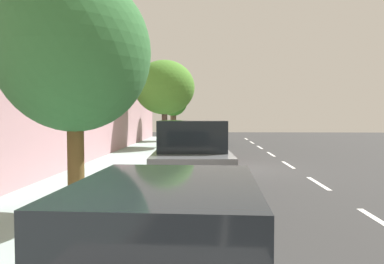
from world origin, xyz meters
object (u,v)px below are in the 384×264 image
(parked_sedan_red_second, at_px, (199,144))
(parked_sedan_black_nearest, at_px, (202,134))
(street_tree_near_cyclist, at_px, (173,101))
(cyclist_with_backpack, at_px, (186,132))
(street_tree_far_end, at_px, (74,53))
(bicycle_at_curb, at_px, (189,145))
(parked_pickup_grey_mid, at_px, (192,157))
(street_tree_mid_block, at_px, (164,88))

(parked_sedan_red_second, bearing_deg, parked_sedan_black_nearest, -90.26)
(parked_sedan_black_nearest, relative_size, street_tree_near_cyclist, 1.03)
(parked_sedan_red_second, bearing_deg, cyclist_with_backpack, -79.01)
(street_tree_far_end, bearing_deg, street_tree_near_cyclist, -90.00)
(parked_sedan_black_nearest, distance_m, street_tree_near_cyclist, 3.86)
(bicycle_at_curb, bearing_deg, parked_sedan_red_second, 99.06)
(parked_sedan_red_second, height_order, cyclist_with_backpack, cyclist_with_backpack)
(parked_sedan_red_second, xyz_separation_m, street_tree_far_end, (2.24, 9.68, 2.56))
(parked_sedan_black_nearest, height_order, parked_pickup_grey_mid, parked_pickup_grey_mid)
(parked_pickup_grey_mid, bearing_deg, parked_sedan_red_second, -90.31)
(street_tree_near_cyclist, height_order, street_tree_far_end, street_tree_far_end)
(bicycle_at_curb, height_order, street_tree_far_end, street_tree_far_end)
(street_tree_near_cyclist, bearing_deg, street_tree_mid_block, 90.00)
(parked_sedan_black_nearest, height_order, parked_sedan_red_second, same)
(parked_sedan_black_nearest, bearing_deg, parked_sedan_red_second, 89.74)
(parked_sedan_black_nearest, distance_m, parked_sedan_red_second, 9.62)
(parked_pickup_grey_mid, height_order, street_tree_far_end, street_tree_far_end)
(bicycle_at_curb, distance_m, street_tree_mid_block, 4.19)
(cyclist_with_backpack, xyz_separation_m, street_tree_near_cyclist, (1.40, -7.31, 2.03))
(parked_sedan_red_second, distance_m, street_tree_far_end, 10.26)
(parked_sedan_black_nearest, xyz_separation_m, parked_sedan_red_second, (0.04, 9.62, 0.00))
(cyclist_with_backpack, distance_m, street_tree_mid_block, 3.33)
(parked_sedan_black_nearest, bearing_deg, street_tree_near_cyclist, -41.10)
(street_tree_far_end, bearing_deg, street_tree_mid_block, -90.00)
(parked_sedan_black_nearest, distance_m, street_tree_mid_block, 5.43)
(cyclist_with_backpack, bearing_deg, parked_pickup_grey_mid, 94.22)
(parked_sedan_black_nearest, relative_size, bicycle_at_curb, 2.68)
(cyclist_with_backpack, height_order, street_tree_far_end, street_tree_far_end)
(bicycle_at_curb, distance_m, cyclist_with_backpack, 0.87)
(parked_pickup_grey_mid, xyz_separation_m, street_tree_far_end, (2.20, 3.16, 2.42))
(parked_sedan_black_nearest, height_order, bicycle_at_curb, parked_sedan_black_nearest)
(street_tree_near_cyclist, bearing_deg, cyclist_with_backpack, 100.86)
(parked_sedan_red_second, height_order, street_tree_near_cyclist, street_tree_near_cyclist)
(parked_sedan_red_second, height_order, parked_pickup_grey_mid, parked_pickup_grey_mid)
(street_tree_far_end, bearing_deg, parked_sedan_black_nearest, -96.74)
(parked_sedan_red_second, height_order, street_tree_far_end, street_tree_far_end)
(parked_sedan_black_nearest, xyz_separation_m, street_tree_mid_block, (2.28, 3.90, 3.02))
(parked_pickup_grey_mid, bearing_deg, bicycle_at_curb, -86.80)
(street_tree_mid_block, bearing_deg, bicycle_at_curb, 131.10)
(street_tree_mid_block, bearing_deg, street_tree_near_cyclist, -90.00)
(parked_pickup_grey_mid, relative_size, bicycle_at_curb, 3.27)
(parked_pickup_grey_mid, bearing_deg, street_tree_far_end, 55.10)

